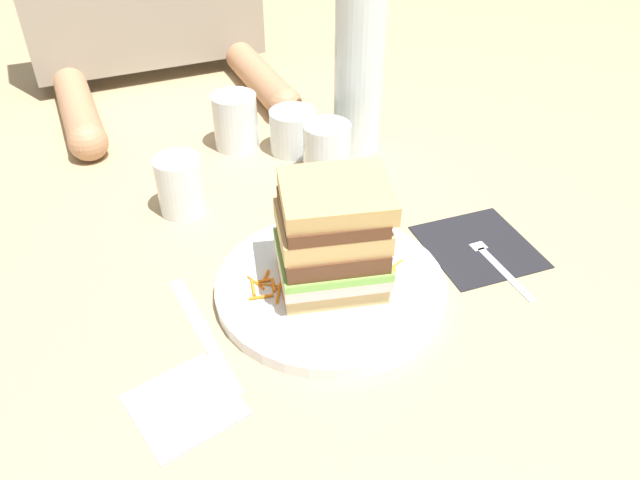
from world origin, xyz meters
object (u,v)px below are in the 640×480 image
knife (205,336)px  juice_glass (327,155)px  empty_tumbler_1 (233,122)px  napkin_pink (184,404)px  sandwich (332,237)px  water_bottle (359,60)px  main_plate (330,286)px  napkin_dark (480,248)px  fork (491,256)px  empty_tumbler_2 (293,131)px  empty_tumbler_0 (180,185)px

knife → juice_glass: bearing=43.7°
empty_tumbler_1 → napkin_pink: bearing=-113.2°
sandwich → water_bottle: (0.19, 0.32, 0.07)m
main_plate → sandwich: bearing=-45.2°
napkin_dark → fork: (-0.00, -0.02, 0.00)m
knife → empty_tumbler_2: 0.43m
empty_tumbler_2 → napkin_pink: empty_tumbler_2 is taller
fork → empty_tumbler_0: size_ratio=1.98×
napkin_pink → knife: bearing=61.8°
fork → knife: size_ratio=0.83×
napkin_dark → fork: 0.02m
napkin_dark → napkin_pink: size_ratio=1.45×
juice_glass → empty_tumbler_2: 0.10m
main_plate → napkin_dark: main_plate is taller
napkin_dark → empty_tumbler_2: 0.37m
water_bottle → sandwich: bearing=-121.4°
knife → empty_tumbler_1: (0.17, 0.41, 0.04)m
empty_tumbler_1 → empty_tumbler_2: empty_tumbler_1 is taller
napkin_dark → water_bottle: water_bottle is taller
water_bottle → knife: bearing=-137.1°
napkin_dark → sandwich: bearing=178.7°
knife → juice_glass: size_ratio=2.20×
empty_tumbler_1 → empty_tumbler_2: (0.08, -0.05, -0.01)m
juice_glass → napkin_pink: 0.45m
main_plate → empty_tumbler_2: 0.35m
empty_tumbler_2 → fork: bearing=-71.4°
fork → knife: bearing=177.6°
knife → empty_tumbler_1: 0.44m
juice_glass → knife: bearing=-136.3°
napkin_dark → empty_tumbler_1: (-0.21, 0.40, 0.04)m
sandwich → napkin_pink: bearing=-155.2°
juice_glass → main_plate: bearing=-113.6°
juice_glass → water_bottle: (0.09, 0.08, 0.11)m
main_plate → empty_tumbler_1: (0.01, 0.39, 0.04)m
napkin_dark → napkin_pink: 0.43m
main_plate → napkin_dark: 0.22m
juice_glass → empty_tumbler_0: size_ratio=1.09×
empty_tumbler_0 → empty_tumbler_2: size_ratio=1.10×
empty_tumbler_2 → main_plate: bearing=-104.9°
juice_glass → water_bottle: bearing=40.7°
main_plate → napkin_pink: 0.22m
empty_tumbler_0 → empty_tumbler_1: size_ratio=0.92×
water_bottle → napkin_dark: bearing=-86.1°
fork → empty_tumbler_1: (-0.21, 0.42, 0.04)m
water_bottle → empty_tumbler_1: (-0.19, 0.08, -0.10)m
napkin_dark → empty_tumbler_0: (-0.33, 0.25, 0.04)m
main_plate → empty_tumbler_0: empty_tumbler_0 is taller
fork → juice_glass: 0.29m
main_plate → empty_tumbler_1: bearing=89.0°
water_bottle → main_plate: bearing=-121.6°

